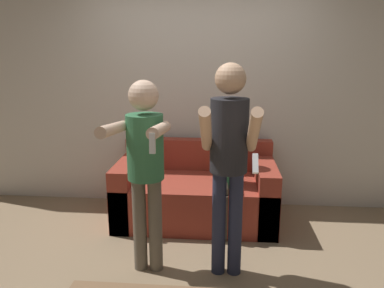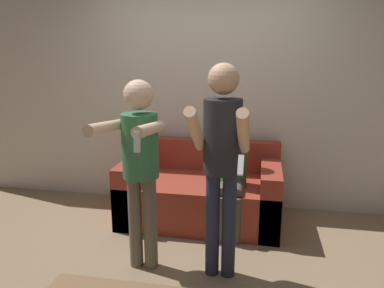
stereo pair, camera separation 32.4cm
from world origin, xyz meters
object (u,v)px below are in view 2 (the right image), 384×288
object	(u,v)px
couch	(201,193)
person_standing_right	(222,151)
person_standing_left	(140,156)
person_seated	(232,167)

from	to	relation	value
couch	person_standing_right	xyz separation A→B (m)	(0.32, -1.02, 0.75)
person_standing_left	person_seated	xyz separation A→B (m)	(0.66, 0.81, -0.30)
person_seated	person_standing_right	bearing A→B (deg)	-91.58
couch	person_standing_right	world-z (taller)	person_standing_right
couch	person_standing_left	xyz separation A→B (m)	(-0.32, -1.03, 0.68)
person_standing_right	person_seated	bearing A→B (deg)	88.42
person_standing_left	person_seated	distance (m)	1.09
person_standing_right	person_seated	size ratio (longest dim) A/B	1.40
couch	person_seated	size ratio (longest dim) A/B	1.36
couch	person_standing_left	world-z (taller)	person_standing_left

